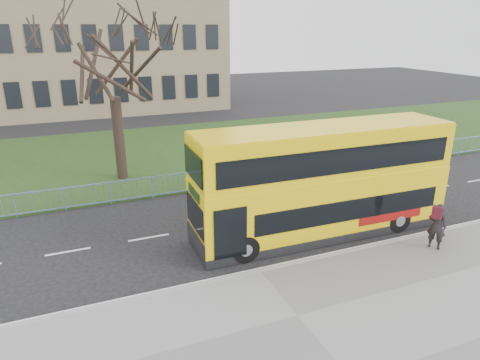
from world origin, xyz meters
name	(u,v)px	position (x,y,z in m)	size (l,w,h in m)	color
ground	(243,253)	(0.00, 0.00, 0.00)	(120.00, 120.00, 0.00)	black
kerb	(260,272)	(0.00, -1.55, 0.07)	(80.00, 0.20, 0.14)	gray
grass_verge	(160,153)	(0.00, 14.30, 0.04)	(80.00, 15.40, 0.08)	#1B3312
guard_railing	(192,182)	(0.00, 6.60, 0.55)	(40.00, 0.12, 1.10)	#6F92C6
bare_tree	(113,80)	(-3.00, 10.00, 5.33)	(7.34, 7.34, 10.49)	black
civic_building	(61,36)	(-5.00, 35.00, 7.00)	(30.00, 15.00, 14.00)	#7E6950
yellow_bus	(323,178)	(3.54, 0.39, 2.32)	(10.36, 2.68, 4.32)	yellow
pedestrian	(437,226)	(6.67, -2.53, 1.00)	(0.64, 0.42, 1.77)	black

